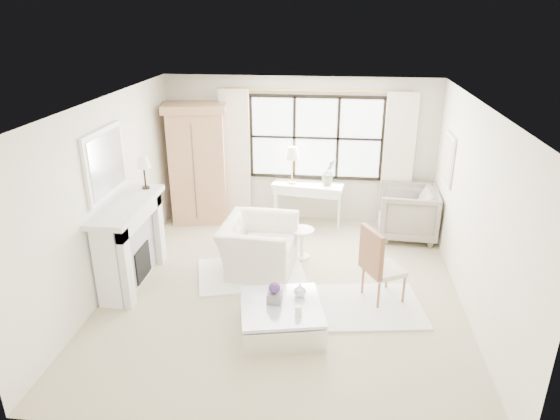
{
  "coord_description": "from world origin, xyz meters",
  "views": [
    {
      "loc": [
        0.66,
        -6.26,
        3.81
      ],
      "look_at": [
        -0.08,
        0.2,
        1.17
      ],
      "focal_mm": 32.0,
      "sensor_mm": 36.0,
      "label": 1
    }
  ],
  "objects_px": {
    "club_armchair": "(259,246)",
    "coffee_table": "(281,318)",
    "armoire": "(198,163)",
    "console_table": "(307,204)"
  },
  "relations": [
    {
      "from": "console_table",
      "to": "armoire",
      "type": "bearing_deg",
      "value": -170.74
    },
    {
      "from": "console_table",
      "to": "club_armchair",
      "type": "xyz_separation_m",
      "value": [
        -0.64,
        -1.84,
        -0.0
      ]
    },
    {
      "from": "club_armchair",
      "to": "coffee_table",
      "type": "xyz_separation_m",
      "value": [
        0.53,
        -1.59,
        -0.21
      ]
    },
    {
      "from": "club_armchair",
      "to": "coffee_table",
      "type": "height_order",
      "value": "club_armchair"
    },
    {
      "from": "club_armchair",
      "to": "coffee_table",
      "type": "distance_m",
      "value": 1.69
    },
    {
      "from": "coffee_table",
      "to": "armoire",
      "type": "bearing_deg",
      "value": 107.7
    },
    {
      "from": "coffee_table",
      "to": "club_armchair",
      "type": "bearing_deg",
      "value": 96.53
    },
    {
      "from": "armoire",
      "to": "coffee_table",
      "type": "distance_m",
      "value": 4.03
    },
    {
      "from": "armoire",
      "to": "console_table",
      "type": "bearing_deg",
      "value": -8.27
    },
    {
      "from": "armoire",
      "to": "coffee_table",
      "type": "relative_size",
      "value": 1.89
    }
  ]
}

